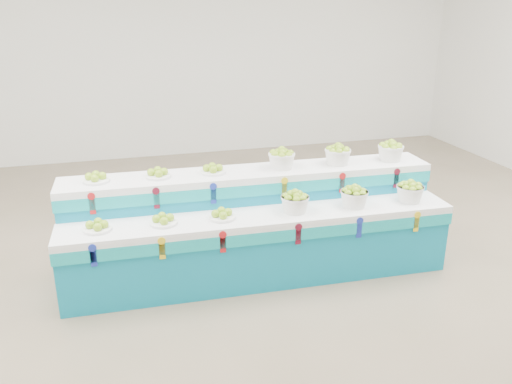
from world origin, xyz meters
TOP-DOWN VIEW (x-y plane):
  - ground at (0.00, 0.00)m, footprint 10.00×10.00m
  - back_wall at (0.00, 5.00)m, footprint 10.00×0.00m
  - display_stand at (-0.06, 0.39)m, footprint 3.90×1.13m
  - plate_lower_left at (-1.59, 0.21)m, footprint 0.27×0.27m
  - plate_lower_mid at (-1.01, 0.19)m, footprint 0.27×0.27m
  - plate_lower_right at (-0.46, 0.17)m, footprint 0.27×0.27m
  - basket_lower_left at (0.26, 0.14)m, footprint 0.29×0.29m
  - basket_lower_mid at (0.88, 0.12)m, footprint 0.29×0.29m
  - basket_lower_right at (1.50, 0.10)m, footprint 0.29×0.29m
  - plate_upper_left at (-1.58, 0.68)m, footprint 0.27×0.27m
  - plate_upper_mid at (-0.99, 0.66)m, footprint 0.27×0.27m
  - plate_upper_right at (-0.44, 0.64)m, footprint 0.27×0.27m
  - basket_upper_left at (0.28, 0.62)m, footprint 0.29×0.29m
  - basket_upper_mid at (0.90, 0.59)m, footprint 0.29×0.29m
  - basket_upper_right at (1.52, 0.57)m, footprint 0.29×0.29m

SIDE VIEW (x-z plane):
  - ground at x=0.00m, z-range 0.00..0.00m
  - display_stand at x=-0.06m, z-range 0.00..1.02m
  - plate_lower_left at x=-1.59m, z-range 0.72..0.82m
  - plate_lower_mid at x=-1.01m, z-range 0.72..0.82m
  - plate_lower_right at x=-0.46m, z-range 0.72..0.82m
  - basket_lower_left at x=0.26m, z-range 0.72..0.93m
  - basket_lower_mid at x=0.88m, z-range 0.72..0.93m
  - basket_lower_right at x=1.50m, z-range 0.72..0.93m
  - plate_upper_left at x=-1.58m, z-range 1.02..1.12m
  - plate_upper_mid at x=-0.99m, z-range 1.02..1.12m
  - plate_upper_right at x=-0.44m, z-range 1.02..1.12m
  - basket_upper_left at x=0.28m, z-range 1.02..1.23m
  - basket_upper_mid at x=0.90m, z-range 1.02..1.23m
  - basket_upper_right at x=1.52m, z-range 1.02..1.23m
  - back_wall at x=0.00m, z-range -3.00..7.00m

